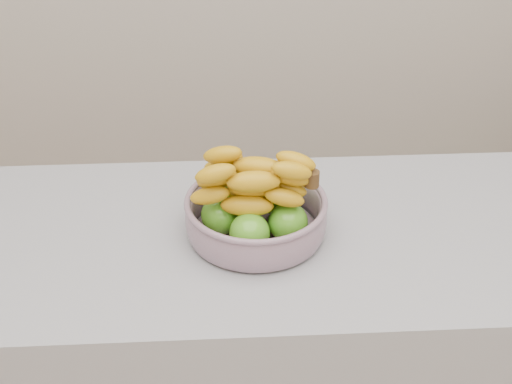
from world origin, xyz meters
TOP-DOWN VIEW (x-y plane):
  - counter at (0.00, 0.50)m, footprint 2.00×0.60m
  - fruit_bowl at (-0.06, 0.50)m, footprint 0.29×0.29m

SIDE VIEW (x-z plane):
  - counter at x=0.00m, z-range 0.00..0.90m
  - fruit_bowl at x=-0.06m, z-range 0.87..1.05m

